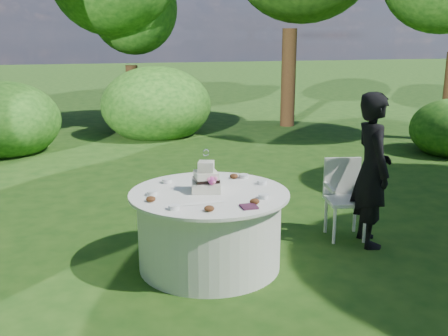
{
  "coord_description": "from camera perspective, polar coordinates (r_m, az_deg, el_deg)",
  "views": [
    {
      "loc": [
        -1.21,
        -4.72,
        2.25
      ],
      "look_at": [
        0.15,
        0.0,
        1.0
      ],
      "focal_mm": 42.0,
      "sensor_mm": 36.0,
      "label": 1
    }
  ],
  "objects": [
    {
      "name": "ground",
      "position": [
        5.36,
        -1.57,
        -10.52
      ],
      "size": [
        80.0,
        80.0,
        0.0
      ],
      "primitive_type": "plane",
      "color": "#183C10",
      "rests_on": "ground"
    },
    {
      "name": "napkins",
      "position": [
        4.64,
        2.73,
        -4.22
      ],
      "size": [
        0.14,
        0.14,
        0.02
      ],
      "primitive_type": "cube",
      "color": "#481F37",
      "rests_on": "table"
    },
    {
      "name": "feather_plume",
      "position": [
        4.73,
        -2.67,
        -3.87
      ],
      "size": [
        0.48,
        0.07,
        0.01
      ],
      "primitive_type": "ellipsoid",
      "color": "white",
      "rests_on": "table"
    },
    {
      "name": "guest",
      "position": [
        5.86,
        15.81,
        -0.19
      ],
      "size": [
        0.51,
        0.68,
        1.68
      ],
      "primitive_type": "imported",
      "rotation": [
        0.0,
        0.0,
        1.37
      ],
      "color": "black",
      "rests_on": "ground"
    },
    {
      "name": "table",
      "position": [
        5.21,
        -1.6,
        -6.64
      ],
      "size": [
        1.56,
        1.56,
        0.77
      ],
      "color": "silver",
      "rests_on": "ground"
    },
    {
      "name": "cake",
      "position": [
        5.09,
        -1.93,
        -1.3
      ],
      "size": [
        0.34,
        0.34,
        0.42
      ],
      "color": "beige",
      "rests_on": "table"
    },
    {
      "name": "chair",
      "position": [
        6.11,
        12.95,
        -2.55
      ],
      "size": [
        0.51,
        0.5,
        0.89
      ],
      "color": "silver",
      "rests_on": "ground"
    },
    {
      "name": "votives",
      "position": [
        5.13,
        -1.39,
        -2.26
      ],
      "size": [
        1.23,
        0.96,
        0.04
      ],
      "color": "white",
      "rests_on": "table"
    },
    {
      "name": "petal_cups",
      "position": [
        4.9,
        -1.22,
        -2.98
      ],
      "size": [
        1.06,
        1.06,
        0.05
      ],
      "color": "#562D16",
      "rests_on": "table"
    }
  ]
}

